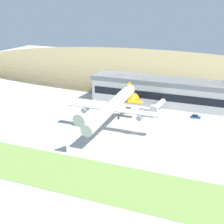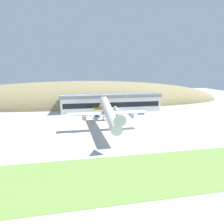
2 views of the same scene
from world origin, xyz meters
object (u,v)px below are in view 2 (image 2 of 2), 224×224
(traffic_cone_0, at_px, (119,119))
(traffic_cone_1, at_px, (74,122))
(jetway_0, at_px, (117,110))
(cargo_airplane, at_px, (108,112))
(service_car_0, at_px, (141,113))
(fuel_truck, at_px, (111,115))
(terminal_building, at_px, (111,101))
(service_car_1, at_px, (97,116))

(traffic_cone_0, height_order, traffic_cone_1, same)
(jetway_0, height_order, traffic_cone_1, jetway_0)
(cargo_airplane, distance_m, service_car_0, 42.22)
(cargo_airplane, height_order, service_car_0, cargo_airplane)
(traffic_cone_1, bearing_deg, cargo_airplane, -45.84)
(service_car_0, bearing_deg, fuel_truck, -172.66)
(terminal_building, height_order, service_car_1, terminal_building)
(cargo_airplane, xyz_separation_m, fuel_truck, (6.07, 27.52, -8.48))
(terminal_building, bearing_deg, fuel_truck, -98.91)
(service_car_0, bearing_deg, terminal_building, 142.00)
(service_car_0, distance_m, traffic_cone_1, 47.62)
(fuel_truck, distance_m, traffic_cone_0, 9.00)
(traffic_cone_0, distance_m, traffic_cone_1, 28.07)
(terminal_building, distance_m, jetway_0, 16.39)
(service_car_0, height_order, fuel_truck, fuel_truck)
(service_car_0, relative_size, service_car_1, 1.10)
(terminal_building, height_order, fuel_truck, terminal_building)
(jetway_0, height_order, cargo_airplane, cargo_airplane)
(terminal_building, relative_size, fuel_truck, 9.11)
(terminal_building, height_order, cargo_airplane, cargo_airplane)
(terminal_building, distance_m, traffic_cone_0, 26.83)
(fuel_truck, height_order, traffic_cone_1, fuel_truck)
(service_car_0, bearing_deg, traffic_cone_1, -166.16)
(terminal_building, distance_m, cargo_airplane, 46.10)
(service_car_0, height_order, traffic_cone_0, service_car_0)
(service_car_0, bearing_deg, cargo_airplane, -132.56)
(terminal_building, xyz_separation_m, service_car_1, (-12.35, -17.50, -6.82))
(service_car_1, relative_size, fuel_truck, 0.49)
(service_car_0, height_order, traffic_cone_1, service_car_0)
(service_car_0, distance_m, service_car_1, 31.48)
(service_car_1, distance_m, traffic_cone_1, 17.26)
(jetway_0, distance_m, traffic_cone_0, 10.59)
(jetway_0, xyz_separation_m, traffic_cone_1, (-28.84, -10.32, -3.71))
(service_car_0, xyz_separation_m, traffic_cone_1, (-46.24, -11.39, -0.34))
(cargo_airplane, height_order, service_car_1, cargo_airplane)
(service_car_1, bearing_deg, traffic_cone_1, -149.53)
(fuel_truck, bearing_deg, cargo_airplane, -102.44)
(service_car_1, bearing_deg, terminal_building, 54.78)
(service_car_0, relative_size, traffic_cone_0, 7.66)
(jetway_0, distance_m, traffic_cone_1, 30.85)
(traffic_cone_1, bearing_deg, service_car_0, 13.84)
(fuel_truck, relative_size, traffic_cone_1, 14.15)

